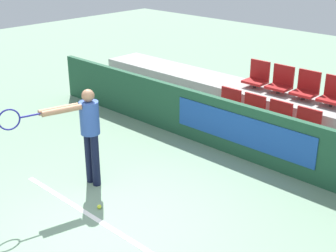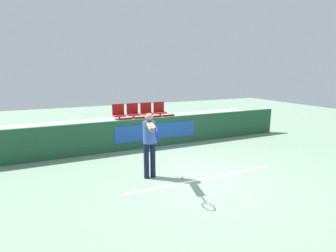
{
  "view_description": "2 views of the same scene",
  "coord_description": "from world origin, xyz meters",
  "views": [
    {
      "loc": [
        4.41,
        -3.42,
        3.8
      ],
      "look_at": [
        -0.63,
        1.85,
        0.82
      ],
      "focal_mm": 50.0,
      "sensor_mm": 36.0,
      "label": 1
    },
    {
      "loc": [
        -3.32,
        -5.09,
        2.59
      ],
      "look_at": [
        -0.14,
        1.84,
        0.99
      ],
      "focal_mm": 28.0,
      "sensor_mm": 36.0,
      "label": 2
    }
  ],
  "objects": [
    {
      "name": "bleacher_tier_middle",
      "position": [
        0.0,
        4.73,
        0.39
      ],
      "size": [
        10.15,
        1.0,
        0.78
      ],
      "color": "#9E9E99",
      "rests_on": "ground"
    },
    {
      "name": "stadium_chair_0",
      "position": [
        -0.86,
        3.85,
        0.62
      ],
      "size": [
        0.47,
        0.37,
        0.57
      ],
      "color": "#333333",
      "rests_on": "bleacher_tier_front"
    },
    {
      "name": "stadium_chair_7",
      "position": [
        0.86,
        4.85,
        1.01
      ],
      "size": [
        0.47,
        0.37,
        0.57
      ],
      "color": "#333333",
      "rests_on": "bleacher_tier_middle"
    },
    {
      "name": "tennis_player",
      "position": [
        -1.2,
        0.58,
        1.0
      ],
      "size": [
        0.49,
        1.49,
        1.62
      ],
      "rotation": [
        0.0,
        0.0,
        -0.24
      ],
      "color": "black",
      "rests_on": "ground"
    },
    {
      "name": "stadium_chair_1",
      "position": [
        -0.29,
        3.85,
        0.62
      ],
      "size": [
        0.47,
        0.37,
        0.57
      ],
      "color": "#333333",
      "rests_on": "bleacher_tier_front"
    },
    {
      "name": "stadium_chair_2",
      "position": [
        0.29,
        3.85,
        0.62
      ],
      "size": [
        0.47,
        0.37,
        0.57
      ],
      "color": "#333333",
      "rests_on": "bleacher_tier_front"
    },
    {
      "name": "stadium_chair_3",
      "position": [
        0.86,
        3.85,
        0.62
      ],
      "size": [
        0.47,
        0.37,
        0.57
      ],
      "color": "#333333",
      "rests_on": "bleacher_tier_front"
    },
    {
      "name": "barrier_wall",
      "position": [
        0.0,
        3.15,
        0.51
      ],
      "size": [
        10.55,
        0.14,
        1.02
      ],
      "color": "#1E4C33",
      "rests_on": "ground"
    },
    {
      "name": "tennis_ball",
      "position": [
        -0.49,
        0.22,
        0.03
      ],
      "size": [
        0.07,
        0.07,
        0.07
      ],
      "color": "#CCDB33",
      "rests_on": "ground"
    },
    {
      "name": "court_baseline",
      "position": [
        0.0,
        0.01,
        0.0
      ],
      "size": [
        4.16,
        0.08,
        0.01
      ],
      "color": "white",
      "rests_on": "ground"
    },
    {
      "name": "stadium_chair_6",
      "position": [
        0.29,
        4.85,
        1.01
      ],
      "size": [
        0.47,
        0.37,
        0.57
      ],
      "color": "#333333",
      "rests_on": "bleacher_tier_middle"
    },
    {
      "name": "stadium_chair_4",
      "position": [
        -0.86,
        4.85,
        1.01
      ],
      "size": [
        0.47,
        0.37,
        0.57
      ],
      "color": "#333333",
      "rests_on": "bleacher_tier_middle"
    },
    {
      "name": "ground_plane",
      "position": [
        0.0,
        0.0,
        0.0
      ],
      "size": [
        30.0,
        30.0,
        0.0
      ],
      "primitive_type": "plane",
      "color": "gray"
    },
    {
      "name": "bleacher_tier_front",
      "position": [
        0.0,
        3.73,
        0.19
      ],
      "size": [
        10.15,
        1.0,
        0.39
      ],
      "color": "#9E9E99",
      "rests_on": "ground"
    },
    {
      "name": "stadium_chair_5",
      "position": [
        -0.29,
        4.85,
        1.01
      ],
      "size": [
        0.47,
        0.37,
        0.57
      ],
      "color": "#333333",
      "rests_on": "bleacher_tier_middle"
    }
  ]
}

